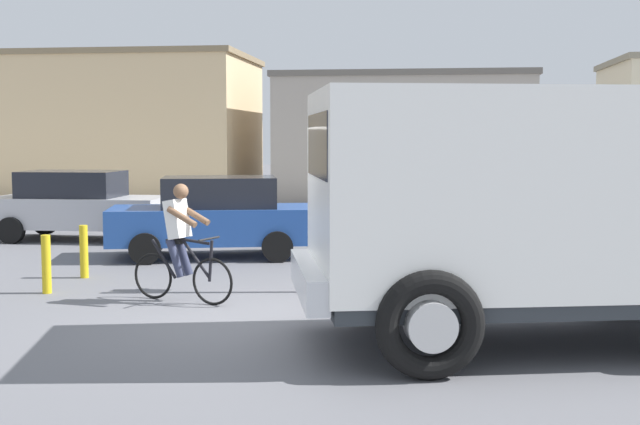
{
  "coord_description": "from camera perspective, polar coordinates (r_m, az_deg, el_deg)",
  "views": [
    {
      "loc": [
        2.17,
        -10.3,
        2.39
      ],
      "look_at": [
        0.53,
        2.5,
        1.2
      ],
      "focal_mm": 46.22,
      "sensor_mm": 36.0,
      "label": 1
    }
  ],
  "objects": [
    {
      "name": "truck_foreground",
      "position": [
        9.71,
        15.07,
        0.83
      ],
      "size": [
        5.83,
        3.7,
        2.9
      ],
      "color": "white",
      "rests_on": "ground"
    },
    {
      "name": "cyclist",
      "position": [
        12.04,
        -9.61,
        -2.09
      ],
      "size": [
        1.65,
        0.7,
        1.72
      ],
      "color": "black",
      "rests_on": "ground"
    },
    {
      "name": "ground_plane",
      "position": [
        10.79,
        -4.54,
        -7.54
      ],
      "size": [
        120.0,
        120.0,
        0.0
      ],
      "primitive_type": "plane",
      "color": "slate"
    },
    {
      "name": "traffic_light_pole",
      "position": [
        12.62,
        1.17,
        3.8
      ],
      "size": [
        0.24,
        0.43,
        3.2
      ],
      "color": "red",
      "rests_on": "ground"
    },
    {
      "name": "bollard_near",
      "position": [
        13.26,
        -18.42,
        -3.42
      ],
      "size": [
        0.14,
        0.14,
        0.9
      ],
      "primitive_type": "cylinder",
      "color": "gold",
      "rests_on": "ground"
    },
    {
      "name": "car_far_side",
      "position": [
        19.92,
        -16.46,
        0.52
      ],
      "size": [
        4.01,
        1.9,
        1.6
      ],
      "color": "#B7B7BC",
      "rests_on": "ground"
    },
    {
      "name": "sidewalk_far",
      "position": [
        23.98,
        2.05,
        -0.27
      ],
      "size": [
        80.0,
        5.0,
        0.16
      ],
      "primitive_type": "cube",
      "color": "#ADADA8",
      "rests_on": "ground"
    },
    {
      "name": "building_corner_left",
      "position": [
        32.28,
        -14.32,
        5.66
      ],
      "size": [
        10.73,
        6.24,
        5.41
      ],
      "color": "#D1B284",
      "rests_on": "ground"
    },
    {
      "name": "bollard_far",
      "position": [
        14.52,
        -16.03,
        -2.62
      ],
      "size": [
        0.14,
        0.14,
        0.9
      ],
      "primitive_type": "cylinder",
      "color": "gold",
      "rests_on": "ground"
    },
    {
      "name": "car_red_near",
      "position": [
        16.47,
        -7.33,
        -0.26
      ],
      "size": [
        4.29,
        2.6,
        1.6
      ],
      "color": "#234C9E",
      "rests_on": "ground"
    },
    {
      "name": "building_mid_block",
      "position": [
        30.16,
        5.83,
        5.06
      ],
      "size": [
        8.88,
        6.28,
        4.59
      ],
      "color": "#9E9389",
      "rests_on": "ground"
    }
  ]
}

